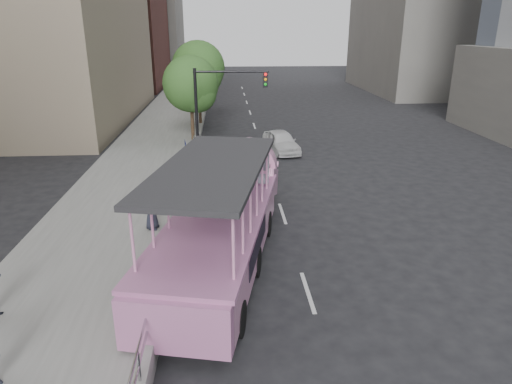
# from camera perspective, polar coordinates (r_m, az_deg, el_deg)

# --- Properties ---
(ground) EXTENTS (160.00, 160.00, 0.00)m
(ground) POSITION_cam_1_polar(r_m,az_deg,el_deg) (15.33, 1.44, -8.54)
(ground) COLOR black
(sidewalk) EXTENTS (5.50, 80.00, 0.30)m
(sidewalk) POSITION_cam_1_polar(r_m,az_deg,el_deg) (24.89, -14.07, 2.59)
(sidewalk) COLOR gray
(sidewalk) RESTS_ON ground
(kerb_wall) EXTENTS (0.24, 30.00, 0.36)m
(kerb_wall) POSITION_cam_1_polar(r_m,az_deg,el_deg) (16.96, -9.76, -4.13)
(kerb_wall) COLOR #A1A19C
(kerb_wall) RESTS_ON sidewalk
(guardrail) EXTENTS (0.07, 22.00, 0.71)m
(guardrail) POSITION_cam_1_polar(r_m,az_deg,el_deg) (16.70, -9.89, -2.05)
(guardrail) COLOR #A1A1A5
(guardrail) RESTS_ON kerb_wall
(duck_boat) EXTENTS (4.82, 11.24, 3.63)m
(duck_boat) POSITION_cam_1_polar(r_m,az_deg,el_deg) (15.16, -3.91, -3.28)
(duck_boat) COLOR black
(duck_boat) RESTS_ON ground
(car) EXTENTS (2.31, 4.14, 1.33)m
(car) POSITION_cam_1_polar(r_m,az_deg,el_deg) (28.32, 3.17, 6.32)
(car) COLOR silver
(car) RESTS_ON ground
(pedestrian_far) EXTENTS (0.61, 0.82, 1.53)m
(pedestrian_far) POSITION_cam_1_polar(r_m,az_deg,el_deg) (17.04, -12.94, -2.10)
(pedestrian_far) COLOR #212330
(pedestrian_far) RESTS_ON sidewalk
(parking_sign) EXTENTS (0.12, 0.62, 2.78)m
(parking_sign) POSITION_cam_1_polar(r_m,az_deg,el_deg) (19.82, -8.69, 3.39)
(parking_sign) COLOR black
(parking_sign) RESTS_ON ground
(traffic_signal) EXTENTS (4.20, 0.32, 5.20)m
(traffic_signal) POSITION_cam_1_polar(r_m,az_deg,el_deg) (26.20, -4.87, 11.48)
(traffic_signal) COLOR black
(traffic_signal) RESTS_ON ground
(street_tree_near) EXTENTS (3.52, 3.52, 5.72)m
(street_tree_near) POSITION_cam_1_polar(r_m,az_deg,el_deg) (29.62, -7.98, 12.96)
(street_tree_near) COLOR #332017
(street_tree_near) RESTS_ON ground
(street_tree_far) EXTENTS (3.97, 3.97, 6.45)m
(street_tree_far) POSITION_cam_1_polar(r_m,az_deg,el_deg) (35.52, -7.07, 14.92)
(street_tree_far) COLOR #332017
(street_tree_far) RESTS_ON ground
(midrise_stone_b) EXTENTS (16.00, 14.00, 20.00)m
(midrise_stone_b) POSITION_cam_1_polar(r_m,az_deg,el_deg) (78.85, -15.77, 21.17)
(midrise_stone_b) COLOR slate
(midrise_stone_b) RESTS_ON ground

